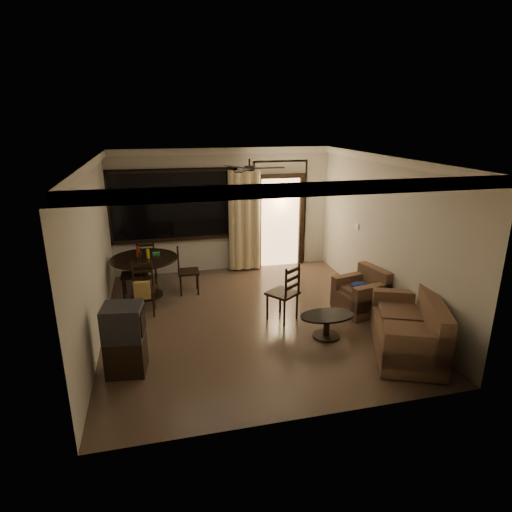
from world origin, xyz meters
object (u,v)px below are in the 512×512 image
object	(u,v)px
tv_cabinet	(125,339)
armchair	(363,294)
dining_table	(145,266)
dining_chair_north	(148,270)
coffee_table	(327,322)
side_chair	(283,303)
dining_chair_west	(133,283)
dining_chair_south	(144,298)
sofa	(411,331)
dining_chair_east	(188,279)

from	to	relation	value
tv_cabinet	armchair	bearing A→B (deg)	21.77
dining_table	tv_cabinet	distance (m)	2.75
dining_chair_north	coffee_table	xyz separation A→B (m)	(2.83, -3.22, -0.02)
dining_table	dining_chair_north	distance (m)	0.85
dining_chair_north	side_chair	bearing A→B (deg)	135.74
side_chair	dining_chair_north	bearing A→B (deg)	-82.27
dining_chair_west	coffee_table	distance (m)	3.97
dining_chair_south	sofa	world-z (taller)	dining_chair_south
dining_table	dining_chair_west	distance (m)	0.43
tv_cabinet	sofa	size ratio (longest dim) A/B	0.54
side_chair	coffee_table	bearing A→B (deg)	87.22
dining_table	dining_chair_south	size ratio (longest dim) A/B	1.36
tv_cabinet	dining_table	bearing A→B (deg)	91.81
dining_chair_north	dining_chair_east	bearing A→B (deg)	137.05
armchair	side_chair	world-z (taller)	side_chair
dining_chair_south	sofa	bearing A→B (deg)	-28.48
dining_chair_south	tv_cabinet	xyz separation A→B (m)	(-0.22, -1.87, 0.20)
dining_chair_west	armchair	size ratio (longest dim) A/B	1.02
sofa	coffee_table	distance (m)	1.29
dining_chair_north	armchair	world-z (taller)	dining_chair_north
side_chair	sofa	bearing A→B (deg)	99.64
dining_table	coffee_table	bearing A→B (deg)	-40.52
tv_cabinet	side_chair	world-z (taller)	side_chair
sofa	dining_chair_east	bearing A→B (deg)	157.21
side_chair	armchair	bearing A→B (deg)	144.69
dining_chair_west	dining_chair_south	size ratio (longest dim) A/B	1.00
dining_chair_east	tv_cabinet	distance (m)	2.92
dining_chair_north	side_chair	distance (m)	3.37
sofa	side_chair	xyz separation A→B (m)	(-1.55, 1.53, -0.05)
armchair	coffee_table	xyz separation A→B (m)	(-1.03, -0.79, -0.06)
dining_chair_east	dining_chair_west	bearing A→B (deg)	88.81
dining_chair_west	coffee_table	world-z (taller)	dining_chair_west
dining_chair_south	side_chair	distance (m)	2.52
dining_chair_west	sofa	xyz separation A→B (m)	(4.15, -3.22, 0.07)
dining_chair_east	dining_chair_north	bearing A→B (deg)	47.05
tv_cabinet	coffee_table	size ratio (longest dim) A/B	1.13
sofa	coffee_table	world-z (taller)	sofa
armchair	tv_cabinet	bearing A→B (deg)	-177.52
side_chair	tv_cabinet	bearing A→B (deg)	-13.56
side_chair	dining_table	bearing A→B (deg)	-71.14
dining_table	tv_cabinet	bearing A→B (deg)	-95.32
dining_table	dining_chair_west	bearing A→B (deg)	172.83
tv_cabinet	side_chair	bearing A→B (deg)	29.42
dining_chair_west	armchair	world-z (taller)	dining_chair_west
coffee_table	dining_chair_south	bearing A→B (deg)	151.27
dining_chair_north	side_chair	xyz separation A→B (m)	(2.32, -2.44, 0.03)
dining_chair_north	coffee_table	world-z (taller)	dining_chair_north
sofa	armchair	distance (m)	1.54
dining_chair_south	dining_chair_north	size ratio (longest dim) A/B	1.00
dining_chair_west	dining_chair_east	xyz separation A→B (m)	(1.08, -0.06, 0.00)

